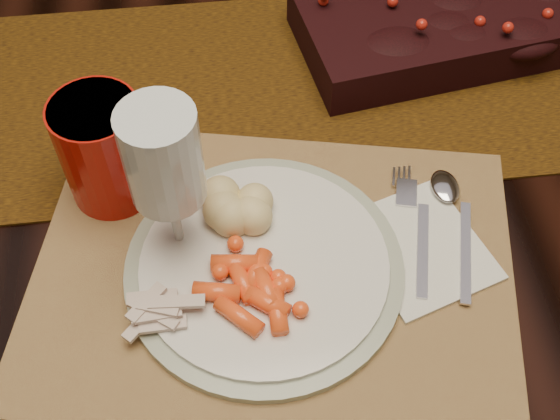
{
  "coord_description": "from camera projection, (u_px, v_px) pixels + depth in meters",
  "views": [
    {
      "loc": [
        -0.04,
        -0.68,
        1.37
      ],
      "look_at": [
        0.01,
        -0.27,
        0.8
      ],
      "focal_mm": 45.0,
      "sensor_mm": 36.0,
      "label": 1
    }
  ],
  "objects": [
    {
      "name": "floor",
      "position": [
        261.0,
        330.0,
        1.51
      ],
      "size": [
        5.0,
        5.0,
        0.0
      ],
      "primitive_type": "plane",
      "color": "black",
      "rests_on": "ground"
    },
    {
      "name": "dining_table",
      "position": [
        257.0,
        232.0,
        1.21
      ],
      "size": [
        1.8,
        1.0,
        0.75
      ],
      "primitive_type": "cube",
      "color": "black",
      "rests_on": "floor"
    },
    {
      "name": "table_runner",
      "position": [
        212.0,
        92.0,
        0.88
      ],
      "size": [
        1.73,
        0.36,
        0.0
      ],
      "primitive_type": "cube",
      "rotation": [
        0.0,
        0.0,
        -0.0
      ],
      "color": "#35250D",
      "rests_on": "dining_table"
    },
    {
      "name": "centerpiece",
      "position": [
        445.0,
        17.0,
        0.9
      ],
      "size": [
        0.39,
        0.24,
        0.07
      ],
      "primitive_type": null,
      "rotation": [
        0.0,
        0.0,
        0.15
      ],
      "color": "black",
      "rests_on": "table_runner"
    },
    {
      "name": "placemat_main",
      "position": [
        273.0,
        271.0,
        0.72
      ],
      "size": [
        0.56,
        0.46,
        0.0
      ],
      "primitive_type": "cube",
      "rotation": [
        0.0,
        0.0,
        -0.22
      ],
      "color": "brown",
      "rests_on": "dining_table"
    },
    {
      "name": "dinner_plate",
      "position": [
        264.0,
        267.0,
        0.71
      ],
      "size": [
        0.34,
        0.34,
        0.02
      ],
      "primitive_type": "cylinder",
      "rotation": [
        0.0,
        0.0,
        -0.2
      ],
      "color": "silver",
      "rests_on": "placemat_main"
    },
    {
      "name": "baby_carrots",
      "position": [
        265.0,
        283.0,
        0.68
      ],
      "size": [
        0.14,
        0.12,
        0.02
      ],
      "primitive_type": null,
      "rotation": [
        0.0,
        0.0,
        0.32
      ],
      "color": "#FF501C",
      "rests_on": "dinner_plate"
    },
    {
      "name": "mashed_potatoes",
      "position": [
        242.0,
        204.0,
        0.73
      ],
      "size": [
        0.08,
        0.08,
        0.04
      ],
      "primitive_type": null,
      "rotation": [
        0.0,
        0.0,
        0.16
      ],
      "color": "tan",
      "rests_on": "dinner_plate"
    },
    {
      "name": "turkey_shreds",
      "position": [
        161.0,
        309.0,
        0.67
      ],
      "size": [
        0.08,
        0.08,
        0.02
      ],
      "primitive_type": null,
      "rotation": [
        0.0,
        0.0,
        0.23
      ],
      "color": "gray",
      "rests_on": "dinner_plate"
    },
    {
      "name": "napkin",
      "position": [
        420.0,
        247.0,
        0.73
      ],
      "size": [
        0.16,
        0.17,
        0.0
      ],
      "primitive_type": "cube",
      "rotation": [
        0.0,
        0.0,
        0.32
      ],
      "color": "silver",
      "rests_on": "placemat_main"
    },
    {
      "name": "fork",
      "position": [
        418.0,
        234.0,
        0.74
      ],
      "size": [
        0.06,
        0.15,
        0.0
      ],
      "primitive_type": null,
      "rotation": [
        0.0,
        0.0,
        -0.25
      ],
      "color": "#B8B8BC",
      "rests_on": "napkin"
    },
    {
      "name": "spoon",
      "position": [
        459.0,
        230.0,
        0.74
      ],
      "size": [
        0.07,
        0.16,
        0.0
      ],
      "primitive_type": null,
      "rotation": [
        0.0,
        0.0,
        -0.27
      ],
      "color": "#A09CBA",
      "rests_on": "napkin"
    },
    {
      "name": "red_cup",
      "position": [
        104.0,
        151.0,
        0.73
      ],
      "size": [
        0.11,
        0.11,
        0.13
      ],
      "primitive_type": "cylinder",
      "rotation": [
        0.0,
        0.0,
        0.23
      ],
      "color": "#A6130B",
      "rests_on": "placemat_main"
    },
    {
      "name": "wine_glass",
      "position": [
        169.0,
        190.0,
        0.66
      ],
      "size": [
        0.08,
        0.08,
        0.2
      ],
      "primitive_type": null,
      "rotation": [
        0.0,
        0.0,
        -0.16
      ],
      "color": "silver",
      "rests_on": "dining_table"
    }
  ]
}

